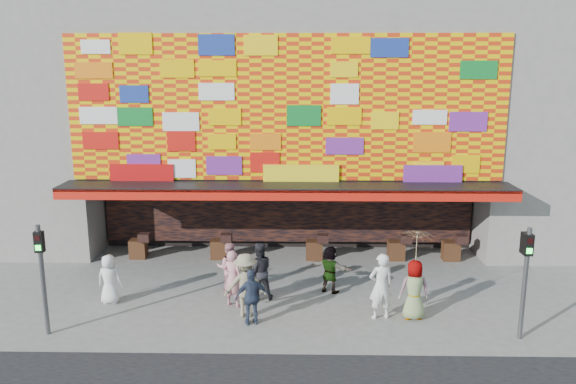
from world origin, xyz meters
The scene contains 14 objects.
ground centered at (0.00, 0.00, 0.00)m, with size 90.00×90.00×0.00m, color slate.
shop_building centered at (0.00, 8.18, 5.23)m, with size 15.20×9.40×10.00m.
signal_left centered at (-6.20, -1.50, 1.86)m, with size 0.22×0.20×3.00m.
signal_right centered at (6.20, -1.50, 1.86)m, with size 0.22×0.20×3.00m.
ped_a centered at (-5.20, 0.54, 0.75)m, with size 0.73×0.48×1.50m, color silver.
ped_b centered at (-1.50, 0.39, 0.86)m, with size 0.63×0.41×1.72m, color #CC848F.
ped_c centered at (-0.77, 0.92, 0.89)m, with size 0.86×0.67×1.78m, color #232228.
ped_d centered at (-1.07, -0.28, 0.92)m, with size 1.19×0.68×1.84m, color gray.
ped_e centered at (-0.84, -0.80, 0.79)m, with size 0.92×0.38×1.57m, color #2F3B53.
ped_f centered at (1.41, 1.49, 0.75)m, with size 1.39×0.44×1.50m, color gray.
ped_g centered at (3.65, -0.36, 0.85)m, with size 0.83×0.54×1.71m, color gray.
ped_h centered at (2.73, -0.35, 0.95)m, with size 0.69×0.45×1.90m, color white.
ped_i centered at (-1.75, 1.50, 0.79)m, with size 0.77×0.60×1.59m, color #CB838E.
parasol centered at (3.65, -0.36, 2.13)m, with size 1.25×1.26×1.82m.
Camera 1 is at (0.44, -15.06, 6.90)m, focal length 35.00 mm.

